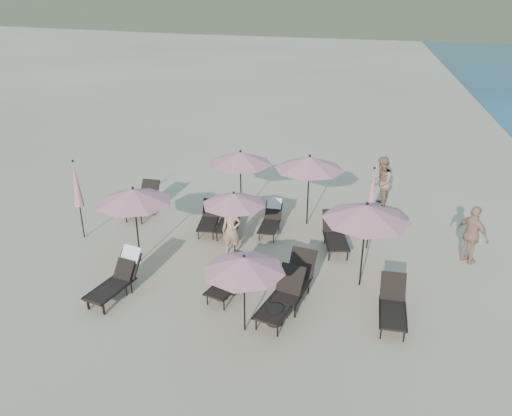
% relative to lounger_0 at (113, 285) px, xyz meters
% --- Properties ---
extents(ground, '(800.00, 800.00, 0.00)m').
position_rel_lounger_0_xyz_m(ground, '(4.20, 0.59, -0.39)').
color(ground, '#D6BA8C').
rests_on(ground, ground).
extents(lounger_0, '(0.88, 1.55, 0.84)m').
position_rel_lounger_0_xyz_m(lounger_0, '(0.00, 0.00, 0.00)').
color(lounger_0, black).
rests_on(lounger_0, ground).
extents(lounger_1, '(1.04, 1.88, 1.11)m').
position_rel_lounger_0_xyz_m(lounger_1, '(0.06, 0.21, 0.14)').
color(lounger_1, black).
rests_on(lounger_1, ground).
extents(lounger_2, '(1.06, 1.73, 0.93)m').
position_rel_lounger_0_xyz_m(lounger_2, '(2.96, 0.86, 0.04)').
color(lounger_2, black).
rests_on(lounger_2, ground).
extents(lounger_3, '(1.03, 1.95, 1.07)m').
position_rel_lounger_0_xyz_m(lounger_3, '(4.65, 1.04, 0.11)').
color(lounger_3, black).
rests_on(lounger_3, ground).
extents(lounger_4, '(1.12, 1.91, 1.03)m').
position_rel_lounger_0_xyz_m(lounger_4, '(4.43, 0.19, 0.09)').
color(lounger_4, black).
rests_on(lounger_4, ground).
extents(lounger_5, '(0.66, 1.68, 0.96)m').
position_rel_lounger_0_xyz_m(lounger_5, '(7.12, 0.51, 0.06)').
color(lounger_5, black).
rests_on(lounger_5, ground).
extents(lounger_6, '(0.73, 1.83, 1.04)m').
position_rel_lounger_0_xyz_m(lounger_6, '(-1.41, 5.21, 0.09)').
color(lounger_6, black).
rests_on(lounger_6, ground).
extents(lounger_7, '(0.77, 1.60, 0.88)m').
position_rel_lounger_0_xyz_m(lounger_7, '(1.28, 4.42, 0.02)').
color(lounger_7, black).
rests_on(lounger_7, ground).
extents(lounger_8, '(0.74, 1.67, 0.94)m').
position_rel_lounger_0_xyz_m(lounger_8, '(1.96, 4.44, 0.04)').
color(lounger_8, black).
rests_on(lounger_8, ground).
extents(lounger_9, '(0.61, 1.57, 0.97)m').
position_rel_lounger_0_xyz_m(lounger_9, '(3.34, 4.74, 0.07)').
color(lounger_9, black).
rests_on(lounger_9, ground).
extents(lounger_10, '(1.00, 1.84, 1.00)m').
position_rel_lounger_0_xyz_m(lounger_10, '(5.50, 4.01, 0.08)').
color(lounger_10, black).
rests_on(lounger_10, ground).
extents(umbrella_open_0, '(2.22, 2.22, 2.39)m').
position_rel_lounger_0_xyz_m(umbrella_open_0, '(-0.15, 1.98, 1.71)').
color(umbrella_open_0, black).
rests_on(umbrella_open_0, ground).
extents(umbrella_open_1, '(1.92, 1.92, 2.06)m').
position_rel_lounger_0_xyz_m(umbrella_open_1, '(2.52, 3.00, 1.43)').
color(umbrella_open_1, black).
rests_on(umbrella_open_1, ground).
extents(umbrella_open_2, '(2.31, 2.31, 2.49)m').
position_rel_lounger_0_xyz_m(umbrella_open_2, '(6.33, 1.98, 1.81)').
color(umbrella_open_2, black).
rests_on(umbrella_open_2, ground).
extents(umbrella_open_3, '(2.24, 2.24, 2.41)m').
position_rel_lounger_0_xyz_m(umbrella_open_3, '(2.03, 5.89, 1.74)').
color(umbrella_open_3, black).
rests_on(umbrella_open_3, ground).
extents(umbrella_open_4, '(2.34, 2.34, 2.51)m').
position_rel_lounger_0_xyz_m(umbrella_open_4, '(4.45, 5.57, 1.83)').
color(umbrella_open_4, black).
rests_on(umbrella_open_4, ground).
extents(umbrella_open_5, '(1.91, 1.91, 2.06)m').
position_rel_lounger_0_xyz_m(umbrella_open_5, '(3.68, -0.60, 1.42)').
color(umbrella_open_5, black).
rests_on(umbrella_open_5, ground).
extents(umbrella_closed_0, '(0.32, 0.32, 2.70)m').
position_rel_lounger_0_xyz_m(umbrella_closed_0, '(6.50, 4.19, 1.49)').
color(umbrella_closed_0, black).
rests_on(umbrella_closed_0, ground).
extents(umbrella_closed_1, '(0.31, 0.31, 2.67)m').
position_rel_lounger_0_xyz_m(umbrella_closed_1, '(-2.58, 3.03, 1.47)').
color(umbrella_closed_1, black).
rests_on(umbrella_closed_1, ground).
extents(side_table_0, '(0.36, 0.36, 0.46)m').
position_rel_lounger_0_xyz_m(side_table_0, '(2.77, 0.59, -0.16)').
color(side_table_0, black).
rests_on(side_table_0, ground).
extents(side_table_1, '(0.42, 0.42, 0.45)m').
position_rel_lounger_0_xyz_m(side_table_1, '(4.33, -0.18, -0.17)').
color(side_table_1, black).
rests_on(side_table_1, ground).
extents(beachgoer_a, '(0.62, 0.44, 1.58)m').
position_rel_lounger_0_xyz_m(beachgoer_a, '(2.43, 3.01, 0.40)').
color(beachgoer_a, tan).
rests_on(beachgoer_a, ground).
extents(beachgoer_b, '(0.75, 0.95, 1.92)m').
position_rel_lounger_0_xyz_m(beachgoer_b, '(6.92, 7.62, 0.57)').
color(beachgoer_b, '#AC7558').
rests_on(beachgoer_b, ground).
extents(beachgoer_c, '(1.04, 1.08, 1.81)m').
position_rel_lounger_0_xyz_m(beachgoer_c, '(9.45, 3.92, 0.51)').
color(beachgoer_c, tan).
rests_on(beachgoer_c, ground).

